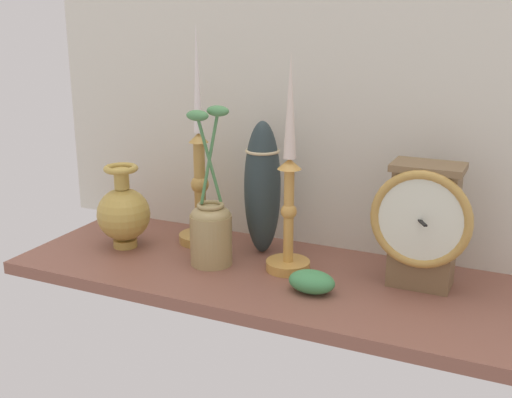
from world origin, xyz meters
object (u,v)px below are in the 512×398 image
(candlestick_tall_center, at_px, (289,197))
(brass_vase_jar, at_px, (211,226))
(candlestick_tall_left, at_px, (200,185))
(tall_ceramic_vase, at_px, (262,187))
(brass_vase_bulbous, at_px, (123,212))
(mantel_clock, at_px, (423,224))

(candlestick_tall_center, bearing_deg, brass_vase_jar, -166.86)
(candlestick_tall_center, relative_size, brass_vase_jar, 1.32)
(candlestick_tall_left, bearing_deg, tall_ceramic_vase, 0.77)
(brass_vase_bulbous, relative_size, brass_vase_jar, 0.56)
(mantel_clock, height_order, tall_ceramic_vase, tall_ceramic_vase)
(brass_vase_jar, xyz_separation_m, tall_ceramic_vase, (0.06, 0.10, 0.06))
(candlestick_tall_left, relative_size, brass_vase_bulbous, 2.61)
(brass_vase_bulbous, xyz_separation_m, tall_ceramic_vase, (0.27, 0.09, 0.06))
(brass_vase_bulbous, bearing_deg, tall_ceramic_vase, 18.95)
(candlestick_tall_center, distance_m, tall_ceramic_vase, 0.11)
(candlestick_tall_left, distance_m, brass_vase_bulbous, 0.17)
(brass_vase_jar, bearing_deg, mantel_clock, 9.08)
(brass_vase_jar, bearing_deg, brass_vase_bulbous, 178.13)
(brass_vase_jar, bearing_deg, tall_ceramic_vase, 57.76)
(candlestick_tall_center, relative_size, tall_ceramic_vase, 1.51)
(mantel_clock, relative_size, candlestick_tall_center, 0.55)
(tall_ceramic_vase, bearing_deg, mantel_clock, -6.68)
(mantel_clock, distance_m, candlestick_tall_center, 0.25)
(brass_vase_bulbous, height_order, tall_ceramic_vase, tall_ceramic_vase)
(candlestick_tall_left, bearing_deg, candlestick_tall_center, -15.82)
(candlestick_tall_center, relative_size, brass_vase_bulbous, 2.34)
(brass_vase_bulbous, bearing_deg, candlestick_tall_left, 35.13)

